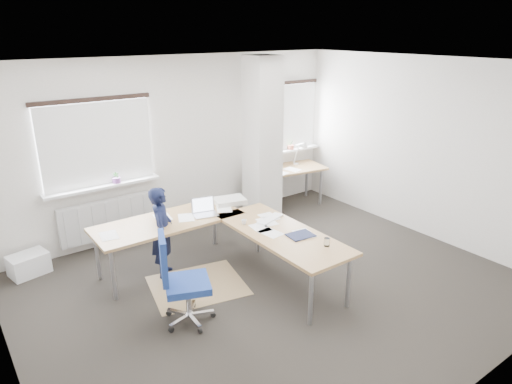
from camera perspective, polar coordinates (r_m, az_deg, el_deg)
ground at (r=6.08m, az=2.05°, el=-11.69°), size 6.00×6.00×0.00m
room_shell at (r=5.83m, az=0.90°, el=5.64°), size 6.04×5.04×2.82m
floor_mat at (r=6.13m, az=-7.31°, el=-11.49°), size 1.36×1.22×0.01m
white_crate at (r=7.00m, az=-26.54°, el=-8.08°), size 0.54×0.43×0.29m
desk_main at (r=6.05m, az=-3.75°, el=-4.44°), size 2.40×2.61×0.96m
desk_side at (r=8.51m, az=3.91°, el=2.73°), size 1.50×0.93×1.22m
task_chair at (r=5.32m, az=-8.93°, el=-13.01°), size 0.65×0.63×1.11m
person at (r=6.19m, az=-11.62°, el=-4.91°), size 0.48×0.54×1.25m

